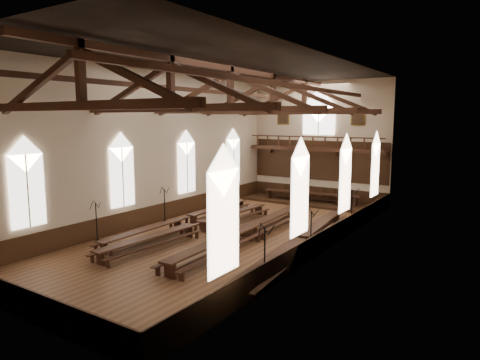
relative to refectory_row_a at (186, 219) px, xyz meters
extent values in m
plane|color=brown|center=(3.50, 0.03, -0.50)|extent=(26.00, 26.00, 0.00)
plane|color=#C0AC91|center=(3.50, 13.03, 4.50)|extent=(12.00, 0.00, 12.00)
plane|color=#C0AC91|center=(3.50, -12.97, 4.50)|extent=(12.00, 0.00, 12.00)
plane|color=#C0AC91|center=(-2.50, 0.03, 4.50)|extent=(0.00, 26.00, 26.00)
plane|color=#C0AC91|center=(9.50, 0.03, 4.50)|extent=(0.00, 26.00, 26.00)
plane|color=black|center=(3.50, 0.03, 9.50)|extent=(26.00, 26.00, 0.00)
cube|color=#381F10|center=(3.50, 12.99, 0.10)|extent=(11.90, 0.08, 1.20)
cube|color=#381F10|center=(3.50, -12.93, 0.10)|extent=(11.90, 0.08, 1.20)
cube|color=#381F10|center=(-2.46, 0.03, 0.10)|extent=(0.08, 25.90, 1.20)
cube|color=#381F10|center=(9.46, 0.03, 0.10)|extent=(0.08, 25.90, 1.20)
cube|color=silver|center=(-2.40, -8.97, 2.90)|extent=(0.05, 1.80, 3.60)
cube|color=silver|center=(-2.40, -8.97, 4.70)|extent=(0.05, 1.80, 1.80)
cylinder|color=#C0AC91|center=(-2.36, -8.97, 2.90)|extent=(0.08, 0.08, 3.60)
cube|color=silver|center=(-2.40, -2.97, 2.90)|extent=(0.05, 1.80, 3.60)
cube|color=silver|center=(-2.40, -2.97, 4.70)|extent=(0.05, 1.80, 1.80)
cylinder|color=#C0AC91|center=(-2.36, -2.97, 2.90)|extent=(0.08, 0.08, 3.60)
cube|color=silver|center=(-2.40, 3.03, 2.90)|extent=(0.05, 1.80, 3.60)
cube|color=silver|center=(-2.40, 3.03, 4.70)|extent=(0.05, 1.80, 1.80)
cylinder|color=#C0AC91|center=(-2.36, 3.03, 2.90)|extent=(0.08, 0.08, 3.60)
cube|color=silver|center=(-2.40, 9.03, 2.90)|extent=(0.05, 1.80, 3.60)
cube|color=silver|center=(-2.40, 9.03, 4.70)|extent=(0.05, 1.80, 1.80)
cylinder|color=#C0AC91|center=(-2.36, 9.03, 2.90)|extent=(0.08, 0.08, 3.60)
cube|color=silver|center=(9.40, -8.97, 2.90)|extent=(0.05, 1.80, 3.60)
cube|color=silver|center=(9.40, -8.97, 4.70)|extent=(0.05, 1.80, 1.80)
cylinder|color=#C0AC91|center=(9.36, -8.97, 2.90)|extent=(0.08, 0.08, 3.60)
cube|color=silver|center=(9.40, -2.97, 2.90)|extent=(0.05, 1.80, 3.60)
cube|color=silver|center=(9.40, -2.97, 4.70)|extent=(0.05, 1.80, 1.80)
cylinder|color=#C0AC91|center=(9.36, -2.97, 2.90)|extent=(0.08, 0.08, 3.60)
cube|color=silver|center=(9.40, 3.03, 2.90)|extent=(0.05, 1.80, 3.60)
cube|color=silver|center=(9.40, 3.03, 4.70)|extent=(0.05, 1.80, 1.80)
cylinder|color=#C0AC91|center=(9.36, 3.03, 2.90)|extent=(0.08, 0.08, 3.60)
cube|color=silver|center=(9.40, 9.03, 2.90)|extent=(0.05, 1.80, 3.60)
cube|color=silver|center=(9.40, 9.03, 4.70)|extent=(0.05, 1.80, 1.80)
cylinder|color=#C0AC91|center=(9.36, 9.03, 2.90)|extent=(0.08, 0.08, 3.60)
cube|color=white|center=(3.50, 12.93, 6.30)|extent=(2.80, 0.05, 2.40)
cube|color=white|center=(3.50, 12.93, 7.50)|extent=(2.80, 0.05, 2.80)
cylinder|color=#C0AC91|center=(3.50, 12.89, 6.30)|extent=(0.10, 0.10, 2.40)
cube|color=#3D2113|center=(3.50, 12.38, 3.90)|extent=(11.80, 1.20, 0.20)
cube|color=#381F10|center=(3.50, 12.97, 2.95)|extent=(11.80, 0.10, 3.30)
cube|color=#3D2113|center=(3.50, 11.84, 4.95)|extent=(11.60, 0.12, 0.10)
cube|color=#3D2113|center=(3.50, 11.84, 4.05)|extent=(11.60, 0.12, 0.10)
cube|color=#3D2113|center=(-1.00, 12.78, 3.65)|extent=(0.35, 0.40, 0.50)
cube|color=#3D2113|center=(2.00, 12.78, 3.65)|extent=(0.35, 0.40, 0.50)
cube|color=#3D2113|center=(5.00, 12.78, 3.65)|extent=(0.35, 0.40, 0.50)
cube|color=#3D2113|center=(8.00, 12.78, 3.65)|extent=(0.35, 0.40, 0.50)
cube|color=brown|center=(0.20, 12.94, 6.60)|extent=(1.15, 0.06, 1.45)
cube|color=black|center=(0.20, 12.90, 6.60)|extent=(0.95, 0.04, 1.25)
cube|color=brown|center=(6.80, 12.94, 6.60)|extent=(1.15, 0.06, 1.45)
cube|color=black|center=(6.80, 12.90, 6.60)|extent=(0.95, 0.04, 1.25)
cube|color=#3D2113|center=(3.50, -9.97, 6.90)|extent=(11.70, 0.35, 0.35)
cube|color=#3D2113|center=(3.50, -9.97, 8.20)|extent=(0.30, 0.30, 2.40)
cube|color=#3D2113|center=(0.62, -9.97, 7.80)|extent=(5.44, 0.26, 2.40)
cube|color=#3D2113|center=(6.38, -9.97, 7.80)|extent=(5.44, 0.26, 2.40)
cube|color=#3D2113|center=(3.50, -4.97, 6.90)|extent=(11.70, 0.35, 0.35)
cube|color=#3D2113|center=(3.50, -4.97, 8.20)|extent=(0.30, 0.30, 2.40)
cube|color=#3D2113|center=(0.62, -4.97, 7.80)|extent=(5.44, 0.26, 2.40)
cube|color=#3D2113|center=(6.38, -4.97, 7.80)|extent=(5.44, 0.26, 2.40)
cube|color=#3D2113|center=(3.50, 0.03, 6.90)|extent=(11.70, 0.35, 0.35)
cube|color=#3D2113|center=(3.50, 0.03, 8.20)|extent=(0.30, 0.30, 2.40)
cube|color=#3D2113|center=(0.62, 0.03, 7.80)|extent=(5.44, 0.26, 2.40)
cube|color=#3D2113|center=(6.38, 0.03, 7.80)|extent=(5.44, 0.26, 2.40)
cube|color=#3D2113|center=(3.50, 5.03, 6.90)|extent=(11.70, 0.35, 0.35)
cube|color=#3D2113|center=(3.50, 5.03, 8.20)|extent=(0.30, 0.30, 2.40)
cube|color=#3D2113|center=(0.62, 5.03, 7.80)|extent=(5.44, 0.26, 2.40)
cube|color=#3D2113|center=(6.38, 5.03, 7.80)|extent=(5.44, 0.26, 2.40)
cube|color=#3D2113|center=(3.50, 10.03, 6.90)|extent=(11.70, 0.35, 0.35)
cube|color=#3D2113|center=(3.50, 10.03, 8.20)|extent=(0.30, 0.30, 2.40)
cube|color=#3D2113|center=(0.62, 10.03, 7.80)|extent=(5.44, 0.26, 2.40)
cube|color=#3D2113|center=(6.38, 10.03, 7.80)|extent=(5.44, 0.26, 2.40)
cube|color=#3D2113|center=(0.14, 0.03, 8.20)|extent=(0.25, 25.70, 0.25)
cube|color=#3D2113|center=(6.86, 0.03, 8.20)|extent=(0.25, 25.70, 0.25)
cube|color=#3D2113|center=(3.50, 0.03, 9.20)|extent=(0.30, 25.70, 0.30)
cube|color=#3D2113|center=(0.00, -3.70, 0.15)|extent=(0.75, 6.42, 0.07)
cube|color=#3D2113|center=(0.00, -6.58, -0.19)|extent=(0.55, 0.08, 0.61)
cube|color=#3D2113|center=(0.00, -0.82, -0.19)|extent=(0.55, 0.08, 0.61)
cube|color=#3D2113|center=(0.00, -3.70, -0.27)|extent=(0.17, 5.67, 0.07)
cube|color=#3D2113|center=(-0.57, -3.71, -0.12)|extent=(0.37, 6.41, 0.05)
cube|color=#3D2113|center=(-0.57, -6.64, -0.32)|extent=(0.21, 0.07, 0.36)
cube|color=#3D2113|center=(-0.57, -0.78, -0.32)|extent=(0.21, 0.07, 0.36)
cube|color=#3D2113|center=(0.57, -3.69, -0.12)|extent=(0.37, 6.41, 0.05)
cube|color=#3D2113|center=(0.57, -6.62, -0.32)|extent=(0.21, 0.07, 0.36)
cube|color=#3D2113|center=(0.57, -0.76, -0.32)|extent=(0.21, 0.07, 0.36)
cube|color=#3D2113|center=(0.00, 3.70, 0.15)|extent=(0.75, 6.42, 0.07)
cube|color=#3D2113|center=(0.00, 0.82, -0.19)|extent=(0.55, 0.08, 0.61)
cube|color=#3D2113|center=(0.00, 6.58, -0.19)|extent=(0.55, 0.08, 0.61)
cube|color=#3D2113|center=(0.00, 3.70, -0.27)|extent=(0.17, 5.67, 0.07)
cube|color=#3D2113|center=(-0.57, 3.69, -0.12)|extent=(0.37, 6.41, 0.05)
cube|color=#3D2113|center=(-0.57, 0.76, -0.32)|extent=(0.21, 0.07, 0.36)
cube|color=#3D2113|center=(-0.57, 6.62, -0.32)|extent=(0.21, 0.07, 0.36)
cube|color=#3D2113|center=(0.57, 3.71, -0.12)|extent=(0.37, 6.41, 0.05)
cube|color=#3D2113|center=(0.57, 0.78, -0.32)|extent=(0.21, 0.07, 0.36)
cube|color=#3D2113|center=(0.57, 6.64, -0.32)|extent=(0.21, 0.07, 0.36)
cube|color=#3D2113|center=(1.72, -4.73, 0.19)|extent=(1.03, 6.79, 0.08)
cube|color=#3D2113|center=(1.72, -7.78, -0.18)|extent=(0.58, 0.11, 0.65)
cube|color=#3D2113|center=(1.72, -1.69, -0.18)|extent=(0.58, 0.11, 0.65)
cube|color=#3D2113|center=(1.72, -4.73, -0.26)|extent=(0.39, 5.99, 0.08)
cube|color=#3D2113|center=(1.12, -4.70, -0.09)|extent=(0.62, 6.77, 0.06)
cube|color=#3D2113|center=(1.12, -7.80, -0.31)|extent=(0.22, 0.08, 0.38)
cube|color=#3D2113|center=(1.12, -1.61, -0.31)|extent=(0.22, 0.08, 0.38)
cube|color=#3D2113|center=(2.32, -4.77, -0.09)|extent=(0.62, 6.77, 0.06)
cube|color=#3D2113|center=(2.32, -7.86, -0.31)|extent=(0.22, 0.08, 0.38)
cube|color=#3D2113|center=(2.32, -1.67, -0.31)|extent=(0.22, 0.08, 0.38)
cube|color=#3D2113|center=(1.72, 2.67, 0.19)|extent=(1.03, 6.79, 0.08)
cube|color=#3D2113|center=(1.72, -0.38, -0.18)|extent=(0.58, 0.11, 0.65)
cube|color=#3D2113|center=(1.72, 5.71, -0.18)|extent=(0.58, 0.11, 0.65)
cube|color=#3D2113|center=(1.72, 2.67, -0.26)|extent=(0.39, 5.99, 0.08)
cube|color=#3D2113|center=(1.12, 2.70, -0.09)|extent=(0.62, 6.77, 0.06)
cube|color=#3D2113|center=(1.12, -0.40, -0.31)|extent=(0.22, 0.08, 0.38)
cube|color=#3D2113|center=(1.12, 5.79, -0.31)|extent=(0.22, 0.08, 0.38)
cube|color=#3D2113|center=(2.32, 2.63, -0.09)|extent=(0.62, 6.77, 0.06)
cube|color=#3D2113|center=(2.32, -0.46, -0.31)|extent=(0.22, 0.08, 0.38)
cube|color=#3D2113|center=(2.32, 5.73, -0.31)|extent=(0.22, 0.08, 0.38)
cube|color=#3D2113|center=(4.94, -3.83, 0.26)|extent=(1.11, 7.57, 0.09)
cube|color=#3D2113|center=(4.94, -7.23, -0.14)|extent=(0.64, 0.12, 0.72)
cube|color=#3D2113|center=(4.94, -0.44, -0.14)|extent=(0.64, 0.12, 0.72)
cube|color=#3D2113|center=(4.94, -3.83, -0.23)|extent=(0.40, 6.67, 0.09)
cube|color=#3D2113|center=(4.28, -3.86, -0.05)|extent=(0.65, 7.54, 0.06)
cube|color=#3D2113|center=(4.28, -7.31, -0.29)|extent=(0.24, 0.09, 0.42)
cube|color=#3D2113|center=(4.28, -0.42, -0.29)|extent=(0.24, 0.09, 0.42)
cube|color=#3D2113|center=(5.61, -3.80, -0.05)|extent=(0.65, 7.54, 0.06)
cube|color=#3D2113|center=(5.61, -7.25, -0.29)|extent=(0.24, 0.09, 0.42)
cube|color=#3D2113|center=(5.61, -0.36, -0.29)|extent=(0.24, 0.09, 0.42)
cube|color=#3D2113|center=(4.94, 3.57, 0.26)|extent=(1.11, 7.57, 0.09)
cube|color=#3D2113|center=(4.94, 0.17, -0.14)|extent=(0.64, 0.12, 0.72)
cube|color=#3D2113|center=(4.94, 6.96, -0.14)|extent=(0.64, 0.12, 0.72)
cube|color=#3D2113|center=(4.94, 3.57, -0.23)|extent=(0.40, 6.67, 0.09)
cube|color=#3D2113|center=(4.28, 3.54, -0.05)|extent=(0.65, 7.54, 0.06)
cube|color=#3D2113|center=(4.28, 0.09, -0.29)|extent=(0.24, 0.09, 0.42)
cube|color=#3D2113|center=(4.28, 6.98, -0.29)|extent=(0.24, 0.09, 0.42)
cube|color=#3D2113|center=(5.61, 3.60, -0.05)|extent=(0.65, 7.54, 0.06)
cube|color=#3D2113|center=(5.61, 0.15, -0.29)|extent=(0.24, 0.09, 0.42)
cube|color=#3D2113|center=(5.61, 7.04, -0.29)|extent=(0.24, 0.09, 0.42)
cube|color=#3D2113|center=(8.32, -4.19, 0.21)|extent=(1.42, 7.01, 0.08)
cube|color=#3D2113|center=(8.32, -7.33, -0.17)|extent=(0.60, 0.14, 0.67)
cube|color=#3D2113|center=(8.32, -1.05, -0.17)|extent=(0.60, 0.14, 0.67)
cube|color=#3D2113|center=(8.32, -4.19, -0.25)|extent=(0.72, 6.15, 0.08)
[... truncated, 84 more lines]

